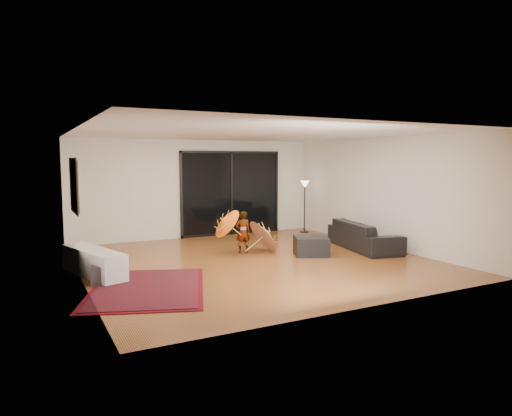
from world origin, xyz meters
TOP-DOWN VIEW (x-y plane):
  - floor at (0.00, 0.00)m, footprint 7.00×7.00m
  - ceiling at (0.00, 0.00)m, footprint 7.00×7.00m
  - wall_back at (0.00, 3.50)m, footprint 7.00×0.00m
  - wall_front at (0.00, -3.50)m, footprint 7.00×0.00m
  - wall_left at (-3.50, 0.00)m, footprint 0.00×7.00m
  - wall_right at (3.50, 0.00)m, footprint 0.00×7.00m
  - sliding_door at (1.00, 3.47)m, footprint 3.06×0.07m
  - painting at (-3.46, 1.00)m, footprint 0.04×1.28m
  - media_console at (-3.25, 0.27)m, footprint 0.96×1.85m
  - speaker at (-3.25, -0.39)m, footprint 0.32×0.32m
  - persian_rug at (-2.58, -1.06)m, footprint 2.61×3.03m
  - sofa at (2.95, -0.02)m, footprint 1.34×2.41m
  - ottoman at (1.40, -0.03)m, footprint 0.97×0.97m
  - floor_lamp at (3.10, 2.81)m, footprint 0.26×0.26m
  - child at (0.14, 0.90)m, footprint 0.38×0.27m
  - parasol_orange at (-0.41, 0.85)m, footprint 0.61×0.76m
  - parasol_white at (0.74, 0.75)m, footprint 0.66×0.89m

SIDE VIEW (x-z plane):
  - floor at x=0.00m, z-range 0.00..0.00m
  - persian_rug at x=-2.58m, z-range 0.00..0.02m
  - speaker at x=-3.25m, z-range 0.00..0.32m
  - ottoman at x=1.40m, z-range 0.00..0.42m
  - media_console at x=-3.25m, z-range 0.00..0.50m
  - sofa at x=2.95m, z-range 0.00..0.66m
  - child at x=0.14m, z-range 0.00..0.97m
  - parasol_white at x=0.74m, z-range 0.03..0.98m
  - parasol_orange at x=-0.41m, z-range 0.31..1.16m
  - sliding_door at x=1.00m, z-range 0.00..2.40m
  - floor_lamp at x=3.10m, z-range 0.44..1.98m
  - wall_back at x=0.00m, z-range -2.15..4.85m
  - wall_front at x=0.00m, z-range -2.15..4.85m
  - wall_left at x=-3.50m, z-range -2.15..4.85m
  - wall_right at x=3.50m, z-range -2.15..4.85m
  - painting at x=-3.46m, z-range 1.11..2.19m
  - ceiling at x=0.00m, z-range 2.70..2.70m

